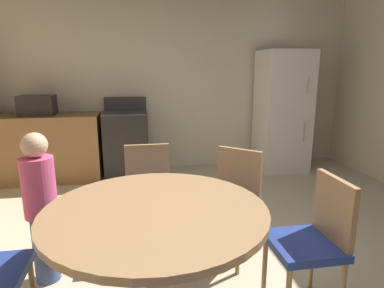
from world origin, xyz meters
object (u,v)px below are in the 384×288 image
(oven_range, at_px, (126,144))
(dining_table, at_px, (156,234))
(person_child, at_px, (41,205))
(chair_east, at_px, (314,236))
(chair_north, at_px, (149,190))
(refrigerator, at_px, (282,111))
(chair_northeast, at_px, (232,196))
(microwave, at_px, (37,105))

(oven_range, distance_m, dining_table, 2.95)
(dining_table, bearing_deg, person_child, 142.15)
(chair_east, xyz_separation_m, chair_north, (-0.97, 0.96, 0.00))
(chair_east, bearing_deg, chair_north, -44.84)
(oven_range, height_order, chair_north, oven_range)
(refrigerator, relative_size, person_child, 1.61)
(oven_range, bearing_deg, chair_north, -83.19)
(chair_northeast, height_order, person_child, person_child)
(dining_table, xyz_separation_m, chair_northeast, (0.65, 0.71, -0.10))
(microwave, distance_m, dining_table, 3.26)
(refrigerator, height_order, chair_northeast, refrigerator)
(microwave, xyz_separation_m, dining_table, (1.37, -2.93, -0.43))
(person_child, bearing_deg, oven_range, 115.41)
(dining_table, relative_size, chair_north, 1.41)
(dining_table, height_order, chair_east, chair_east)
(oven_range, bearing_deg, dining_table, -85.26)
(refrigerator, height_order, dining_table, refrigerator)
(chair_east, distance_m, chair_northeast, 0.77)
(chair_northeast, bearing_deg, dining_table, 0.00)
(oven_range, distance_m, refrigerator, 2.33)
(chair_northeast, relative_size, person_child, 0.80)
(refrigerator, xyz_separation_m, chair_east, (-1.09, -2.88, -0.38))
(microwave, distance_m, person_child, 2.46)
(refrigerator, xyz_separation_m, microwave, (-3.42, 0.05, 0.15))
(chair_north, bearing_deg, refrigerator, 132.50)
(oven_range, relative_size, microwave, 2.50)
(dining_table, distance_m, chair_north, 0.97)
(microwave, relative_size, dining_table, 0.36)
(chair_northeast, bearing_deg, chair_north, -68.44)
(microwave, distance_m, chair_northeast, 3.05)
(chair_northeast, xyz_separation_m, person_child, (-1.41, -0.12, 0.08))
(microwave, height_order, chair_northeast, microwave)
(oven_range, height_order, chair_east, oven_range)
(refrigerator, height_order, chair_east, refrigerator)
(chair_east, relative_size, chair_northeast, 1.00)
(refrigerator, distance_m, chair_east, 3.10)
(dining_table, bearing_deg, refrigerator, 54.53)
(dining_table, relative_size, person_child, 1.12)
(refrigerator, bearing_deg, chair_north, -137.03)
(oven_range, height_order, chair_northeast, oven_range)
(oven_range, height_order, microwave, microwave)
(refrigerator, xyz_separation_m, chair_north, (-2.06, -1.92, -0.38))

